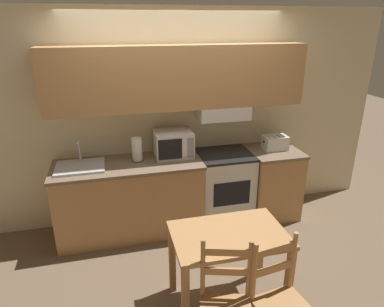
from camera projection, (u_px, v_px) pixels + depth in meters
name	position (u px, v px, depth m)	size (l,w,h in m)	color
ground_plane	(178.00, 211.00, 4.61)	(16.00, 16.00, 0.00)	brown
wall_back	(179.00, 100.00, 3.99)	(5.33, 0.38, 2.55)	beige
lower_counter_main	(130.00, 198.00, 4.02)	(1.68, 0.65, 0.89)	tan
lower_counter_right_stub	(271.00, 182.00, 4.42)	(0.62, 0.65, 0.89)	tan
stove_range	(224.00, 186.00, 4.30)	(0.64, 0.59, 0.89)	silver
microwave	(173.00, 144.00, 4.02)	(0.44, 0.36, 0.30)	silver
toaster	(275.00, 143.00, 4.25)	(0.31, 0.19, 0.17)	silver
sink_basin	(80.00, 166.00, 3.73)	(0.52, 0.42, 0.28)	#B7BABF
paper_towel_roll	(137.00, 149.00, 3.89)	(0.13, 0.13, 0.27)	black
dining_table	(229.00, 246.00, 2.89)	(0.95, 0.62, 0.74)	#B27F4C
chair_right_of_table	(282.00, 304.00, 2.53)	(0.43, 0.43, 0.93)	#B27F4C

